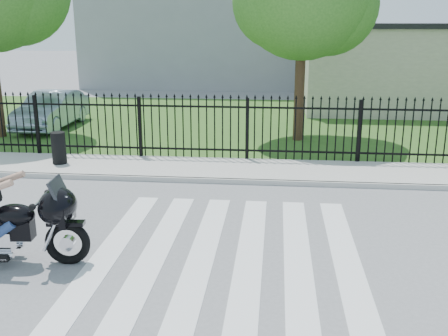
# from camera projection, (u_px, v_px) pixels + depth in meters

# --- Properties ---
(ground) EXTENTS (120.00, 120.00, 0.00)m
(ground) POSITION_uv_depth(u_px,v_px,m) (226.00, 255.00, 8.84)
(ground) COLOR slate
(ground) RESTS_ON ground
(crosswalk) EXTENTS (5.00, 5.50, 0.01)m
(crosswalk) POSITION_uv_depth(u_px,v_px,m) (226.00, 254.00, 8.84)
(crosswalk) COLOR silver
(crosswalk) RESTS_ON ground
(sidewalk) EXTENTS (40.00, 2.00, 0.12)m
(sidewalk) POSITION_uv_depth(u_px,v_px,m) (245.00, 170.00, 13.61)
(sidewalk) COLOR #ADAAA3
(sidewalk) RESTS_ON ground
(curb) EXTENTS (40.00, 0.12, 0.12)m
(curb) POSITION_uv_depth(u_px,v_px,m) (242.00, 182.00, 12.65)
(curb) COLOR #ADAAA3
(curb) RESTS_ON ground
(grass_strip) EXTENTS (40.00, 12.00, 0.02)m
(grass_strip) POSITION_uv_depth(u_px,v_px,m) (256.00, 122.00, 20.33)
(grass_strip) COLOR #2E571D
(grass_strip) RESTS_ON ground
(iron_fence) EXTENTS (26.00, 0.04, 1.80)m
(iron_fence) POSITION_uv_depth(u_px,v_px,m) (247.00, 131.00, 14.34)
(iron_fence) COLOR black
(iron_fence) RESTS_ON ground
(building_low) EXTENTS (10.00, 6.00, 3.50)m
(building_low) POSITION_uv_depth(u_px,v_px,m) (420.00, 69.00, 23.01)
(building_low) COLOR beige
(building_low) RESTS_ON ground
(building_low_roof) EXTENTS (10.20, 6.20, 0.20)m
(building_low_roof) POSITION_uv_depth(u_px,v_px,m) (424.00, 26.00, 22.51)
(building_low_roof) COLOR black
(building_low_roof) RESTS_ON building_low
(parked_car) EXTENTS (1.45, 4.03, 1.32)m
(parked_car) POSITION_uv_depth(u_px,v_px,m) (52.00, 110.00, 19.06)
(parked_car) COLOR #8FA0B4
(parked_car) RESTS_ON grass_strip
(litter_bin) EXTENTS (0.45, 0.45, 0.85)m
(litter_bin) POSITION_uv_depth(u_px,v_px,m) (59.00, 148.00, 13.93)
(litter_bin) COLOR black
(litter_bin) RESTS_ON sidewalk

